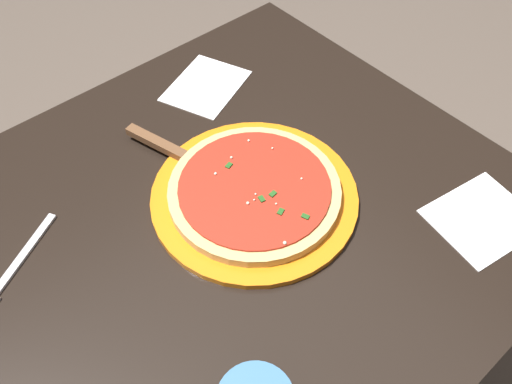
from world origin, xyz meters
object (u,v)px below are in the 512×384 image
pizza_server (176,153)px  napkin_folded_right (482,219)px  napkin_loose_left (206,86)px  pizza (256,192)px  fork (13,270)px  serving_plate (256,198)px

pizza_server → napkin_folded_right: pizza_server is taller
napkin_loose_left → pizza: bearing=68.1°
fork → pizza_server: bearing=-176.0°
serving_plate → fork: (0.35, -0.13, -0.00)m
pizza_server → napkin_folded_right: 0.51m
napkin_loose_left → fork: size_ratio=0.92×
pizza → napkin_folded_right: pizza is taller
serving_plate → fork: size_ratio=1.96×
serving_plate → pizza_server: 0.16m
napkin_folded_right → napkin_loose_left: bearing=-76.3°
pizza → napkin_folded_right: 0.36m
napkin_loose_left → fork: fork is taller
napkin_folded_right → fork: bearing=-33.5°
pizza → fork: (0.35, -0.13, -0.02)m
napkin_folded_right → pizza_server: bearing=-55.4°
pizza → pizza_server: pizza is taller
pizza_server → pizza: bearing=106.0°
serving_plate → napkin_folded_right: 0.36m
serving_plate → napkin_folded_right: bearing=132.8°
napkin_folded_right → serving_plate: bearing=-47.2°
pizza → pizza_server: bearing=-74.0°
fork → serving_plate: bearing=159.4°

